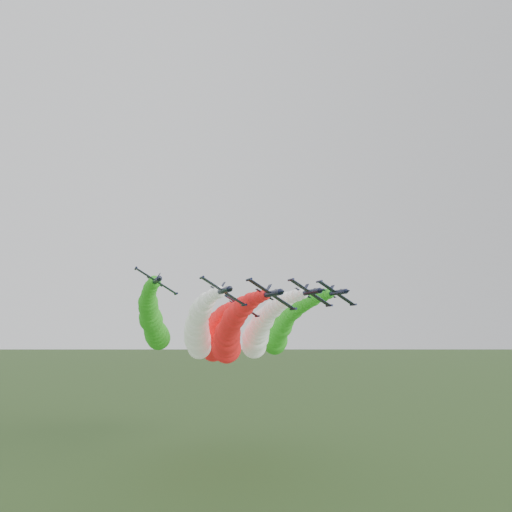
% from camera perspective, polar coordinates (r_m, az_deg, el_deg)
% --- Properties ---
extents(jet_lead, '(16.95, 72.42, 18.57)m').
position_cam_1_polar(jet_lead, '(132.81, -3.09, -9.18)').
color(jet_lead, black).
rests_on(jet_lead, ground).
extents(jet_inner_left, '(17.01, 72.47, 18.63)m').
position_cam_1_polar(jet_inner_left, '(138.72, -6.60, -8.60)').
color(jet_inner_left, black).
rests_on(jet_inner_left, ground).
extents(jet_inner_right, '(17.30, 72.76, 18.92)m').
position_cam_1_polar(jet_inner_right, '(144.98, 0.35, -8.73)').
color(jet_inner_right, black).
rests_on(jet_inner_right, ground).
extents(jet_outer_left, '(17.23, 72.70, 18.85)m').
position_cam_1_polar(jet_outer_left, '(149.09, -11.65, -7.51)').
color(jet_outer_left, black).
rests_on(jet_outer_left, ground).
extents(jet_outer_right, '(17.37, 72.84, 18.99)m').
position_cam_1_polar(jet_outer_right, '(155.98, 2.92, -8.44)').
color(jet_outer_right, black).
rests_on(jet_outer_right, ground).
extents(jet_trail, '(17.57, 73.04, 19.19)m').
position_cam_1_polar(jet_trail, '(161.75, -4.86, -9.32)').
color(jet_trail, black).
rests_on(jet_trail, ground).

